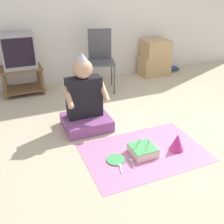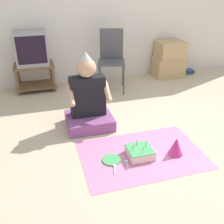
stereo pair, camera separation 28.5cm
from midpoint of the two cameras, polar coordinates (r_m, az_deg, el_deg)
ground_plane at (r=3.13m, az=10.30°, el=-5.20°), size 16.00×16.00×0.00m
wall_back at (r=4.68m, az=-4.09°, el=22.51°), size 6.40×0.06×2.55m
tv_stand at (r=4.40m, az=-20.72°, el=6.88°), size 0.62×0.42×0.43m
tv at (r=4.29m, az=-21.67°, el=12.26°), size 0.48×0.40×0.51m
folding_chair at (r=4.24m, az=-4.50°, el=12.03°), size 0.52×0.52×0.95m
cardboard_box_stack at (r=5.01m, az=7.66°, el=11.56°), size 0.55×0.38×0.65m
book_pile at (r=5.33m, az=11.70°, el=9.08°), size 0.18×0.14×0.09m
person_seated at (r=3.16m, az=-8.47°, el=1.75°), size 0.55×0.49×0.92m
party_cloth at (r=2.81m, az=4.19°, el=-8.83°), size 1.27×0.85×0.01m
birthday_cake at (r=2.75m, az=3.77°, el=-8.41°), size 0.25×0.25×0.16m
party_hat_blue at (r=2.84m, az=11.22°, el=-6.51°), size 0.16×0.16×0.19m
paper_plate at (r=2.69m, az=-2.23°, el=-10.42°), size 0.19×0.19×0.01m
plastic_spoon_near at (r=2.67m, az=1.14°, el=-10.72°), size 0.05×0.14×0.01m
plastic_spoon_far at (r=2.61m, az=-1.39°, el=-11.82°), size 0.06×0.14×0.01m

